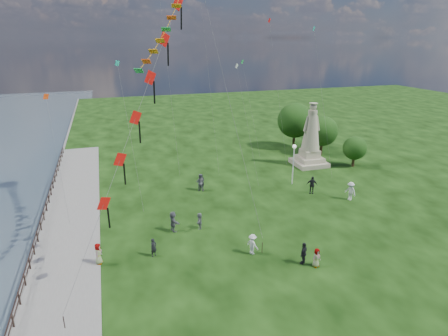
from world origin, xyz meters
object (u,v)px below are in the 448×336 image
object	(u,v)px
person_5	(173,221)
person_4	(317,258)
lamppost	(294,156)
person_8	(350,191)
person_3	(304,253)
person_2	(253,244)
person_0	(154,248)
person_7	(200,182)
person_9	(312,185)
person_11	(200,221)
person_10	(98,255)
statue	(310,142)
person_6	(202,182)

from	to	relation	value
person_5	person_4	bearing A→B (deg)	-146.30
lamppost	person_8	xyz separation A→B (m)	(3.58, -5.81, -2.40)
person_3	person_5	bearing A→B (deg)	-81.32
person_3	person_2	bearing A→B (deg)	-75.76
person_0	person_4	size ratio (longest dim) A/B	1.02
person_0	person_2	xyz separation A→B (m)	(7.30, -1.98, 0.08)
person_7	person_9	bearing A→B (deg)	-171.76
person_3	person_5	xyz separation A→B (m)	(-8.23, 7.85, 0.05)
person_5	person_3	bearing A→B (deg)	-146.41
person_11	person_8	bearing A→B (deg)	112.13
person_10	statue	bearing A→B (deg)	-40.16
person_5	person_10	distance (m)	7.00
person_4	person_6	size ratio (longest dim) A/B	0.78
person_3	person_4	distance (m)	0.95
statue	person_9	distance (m)	9.93
lamppost	person_0	bearing A→B (deg)	-149.16
statue	person_8	distance (m)	11.59
person_6	lamppost	bearing A→B (deg)	-31.92
person_9	person_2	bearing A→B (deg)	-108.81
person_2	person_8	bearing A→B (deg)	-91.72
person_6	person_9	size ratio (longest dim) A/B	0.96
lamppost	person_0	world-z (taller)	lamppost
person_3	person_6	distance (m)	16.46
statue	person_9	size ratio (longest dim) A/B	4.22
person_2	person_11	distance (m)	5.96
person_3	person_11	size ratio (longest dim) A/B	1.19
person_2	person_8	xyz separation A→B (m)	(13.41, 6.40, 0.15)
person_10	person_2	bearing A→B (deg)	-81.14
lamppost	statue	bearing A→B (deg)	45.72
person_3	person_11	distance (m)	9.67
person_4	person_10	xyz separation A→B (m)	(-15.08, 5.14, 0.08)
person_5	person_9	world-z (taller)	person_9
person_6	person_9	bearing A→B (deg)	-46.33
person_10	person_4	bearing A→B (deg)	-89.46
person_8	person_4	bearing A→B (deg)	-60.74
person_8	person_9	distance (m)	3.97
person_2	person_9	xyz separation A→B (m)	(10.52, 9.12, 0.14)
person_3	person_10	size ratio (longest dim) A/B	1.08
lamppost	person_3	xyz separation A→B (m)	(-6.75, -14.62, -2.51)
person_0	person_5	bearing A→B (deg)	24.48
person_2	person_9	world-z (taller)	person_9
person_8	person_6	bearing A→B (deg)	-132.83
statue	person_9	world-z (taller)	statue
person_4	person_10	distance (m)	15.93
statue	person_5	size ratio (longest dim) A/B	4.43
lamppost	person_6	world-z (taller)	lamppost
lamppost	person_11	world-z (taller)	lamppost
lamppost	person_2	distance (m)	15.88
person_4	person_5	xyz separation A→B (m)	(-8.93, 8.48, 0.19)
person_7	person_11	size ratio (longest dim) A/B	1.31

